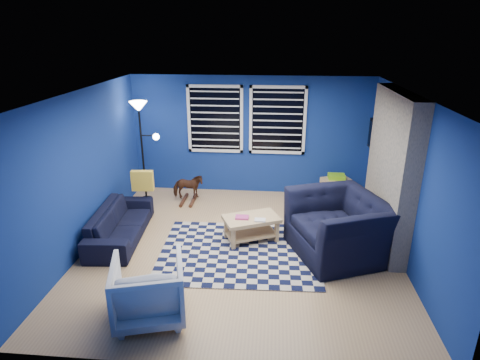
# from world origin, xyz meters

# --- Properties ---
(floor) EXTENTS (5.00, 5.00, 0.00)m
(floor) POSITION_xyz_m (0.00, 0.00, 0.00)
(floor) COLOR tan
(floor) RESTS_ON ground
(ceiling) EXTENTS (5.00, 5.00, 0.00)m
(ceiling) POSITION_xyz_m (0.00, 0.00, 2.50)
(ceiling) COLOR white
(ceiling) RESTS_ON wall_back
(wall_back) EXTENTS (5.00, 0.00, 5.00)m
(wall_back) POSITION_xyz_m (0.00, 2.50, 1.25)
(wall_back) COLOR navy
(wall_back) RESTS_ON floor
(wall_left) EXTENTS (0.00, 5.00, 5.00)m
(wall_left) POSITION_xyz_m (-2.50, 0.00, 1.25)
(wall_left) COLOR navy
(wall_left) RESTS_ON floor
(wall_right) EXTENTS (0.00, 5.00, 5.00)m
(wall_right) POSITION_xyz_m (2.50, 0.00, 1.25)
(wall_right) COLOR navy
(wall_right) RESTS_ON floor
(fireplace) EXTENTS (0.65, 2.00, 2.50)m
(fireplace) POSITION_xyz_m (2.36, 0.50, 1.20)
(fireplace) COLOR gray
(fireplace) RESTS_ON floor
(window_left) EXTENTS (1.17, 0.06, 1.42)m
(window_left) POSITION_xyz_m (-0.75, 2.46, 1.60)
(window_left) COLOR black
(window_left) RESTS_ON wall_back
(window_right) EXTENTS (1.17, 0.06, 1.42)m
(window_right) POSITION_xyz_m (0.55, 2.46, 1.60)
(window_right) COLOR black
(window_right) RESTS_ON wall_back
(tv) EXTENTS (0.07, 1.00, 0.58)m
(tv) POSITION_xyz_m (2.45, 2.00, 1.40)
(tv) COLOR black
(tv) RESTS_ON wall_right
(rug) EXTENTS (2.57, 2.09, 0.02)m
(rug) POSITION_xyz_m (-0.01, -0.13, 0.01)
(rug) COLOR black
(rug) RESTS_ON floor
(sofa) EXTENTS (1.90, 0.86, 0.54)m
(sofa) POSITION_xyz_m (-2.07, 0.17, 0.27)
(sofa) COLOR black
(sofa) RESTS_ON floor
(armchair_big) EXTENTS (1.83, 1.72, 0.95)m
(armchair_big) POSITION_xyz_m (1.54, -0.01, 0.47)
(armchair_big) COLOR black
(armchair_big) RESTS_ON floor
(armchair_bent) EXTENTS (1.04, 1.06, 0.79)m
(armchair_bent) POSITION_xyz_m (-0.97, -1.76, 0.39)
(armchair_bent) COLOR gray
(armchair_bent) RESTS_ON floor
(rocking_horse) EXTENTS (0.37, 0.66, 0.53)m
(rocking_horse) POSITION_xyz_m (-1.24, 1.78, 0.33)
(rocking_horse) COLOR #432315
(rocking_horse) RESTS_ON floor
(coffee_table) EXTENTS (1.04, 0.84, 0.45)m
(coffee_table) POSITION_xyz_m (0.16, 0.28, 0.31)
(coffee_table) COLOR tan
(coffee_table) RESTS_ON rug
(cabinet) EXTENTS (0.66, 0.56, 0.55)m
(cabinet) POSITION_xyz_m (1.80, 2.19, 0.25)
(cabinet) COLOR tan
(cabinet) RESTS_ON floor
(floor_lamp) EXTENTS (0.56, 0.34, 2.06)m
(floor_lamp) POSITION_xyz_m (-2.13, 1.82, 1.69)
(floor_lamp) COLOR black
(floor_lamp) RESTS_ON floor
(throw_pillow) EXTENTS (0.41, 0.15, 0.38)m
(throw_pillow) POSITION_xyz_m (-1.92, 1.02, 0.73)
(throw_pillow) COLOR gold
(throw_pillow) RESTS_ON sofa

